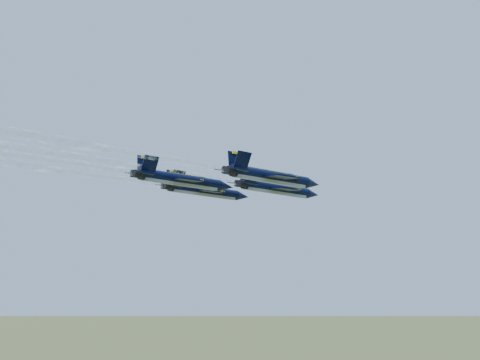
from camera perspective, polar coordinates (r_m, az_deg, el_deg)
The scene contains 4 objects.
jet_lead at distance 111.95m, azimuth 3.59°, elevation -0.86°, with size 14.31×19.55×4.41m.
jet_left at distance 115.12m, azimuth -3.27°, elevation -1.06°, with size 14.31×19.55×4.41m.
jet_right at distance 96.95m, azimuth 3.08°, elevation 0.27°, with size 14.31×19.55×4.41m.
jet_slot at distance 100.77m, azimuth -5.44°, elevation -0.02°, with size 14.31×19.55×4.41m.
Camera 1 is at (55.05, -83.59, 82.32)m, focal length 45.00 mm.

